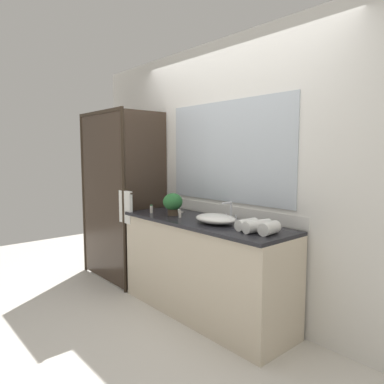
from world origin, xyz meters
name	(u,v)px	position (x,y,z in m)	size (l,w,h in m)	color
ground_plane	(202,314)	(0.00, 0.00, 0.00)	(8.00, 8.00, 0.00)	silver
wall_back_with_mirror	(229,175)	(0.00, 0.34, 1.31)	(4.40, 0.06, 2.60)	silver
vanity_cabinet	(203,268)	(0.00, 0.01, 0.45)	(1.80, 0.58, 0.90)	beige
shower_enclosure	(116,196)	(-1.27, -0.19, 1.02)	(1.20, 0.59, 2.00)	#2D2319
sink_basin	(216,219)	(0.18, -0.01, 0.94)	(0.41, 0.30, 0.08)	white
faucet	(230,214)	(0.18, 0.17, 0.96)	(0.17, 0.14, 0.18)	silver
potted_plant	(173,203)	(-0.40, -0.04, 1.03)	(0.19, 0.19, 0.22)	#473828
soap_dish	(178,211)	(-0.50, 0.11, 0.91)	(0.10, 0.07, 0.04)	silver
amenity_bottle_lotion	(151,209)	(-0.65, -0.12, 0.94)	(0.03, 0.03, 0.09)	silver
amenity_bottle_shampoo	(180,214)	(-0.25, -0.07, 0.94)	(0.03, 0.03, 0.08)	silver
rolled_towel_near_edge	(269,228)	(0.76, -0.02, 0.95)	(0.10, 0.10, 0.18)	white
rolled_towel_middle	(257,226)	(0.65, -0.02, 0.95)	(0.10, 0.10, 0.24)	white
rolled_towel_far_edge	(247,224)	(0.54, -0.02, 0.95)	(0.09, 0.09, 0.19)	white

